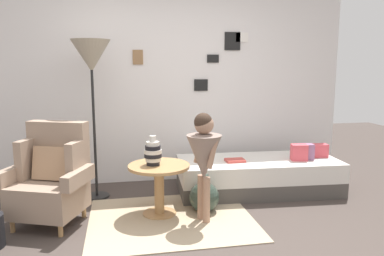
# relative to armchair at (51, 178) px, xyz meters

# --- Properties ---
(ground_plane) EXTENTS (12.00, 12.00, 0.00)m
(ground_plane) POSITION_rel_armchair_xyz_m (1.27, -0.74, -0.44)
(ground_plane) COLOR #423833
(gallery_wall) EXTENTS (4.80, 0.12, 2.60)m
(gallery_wall) POSITION_rel_armchair_xyz_m (1.27, 1.21, 0.86)
(gallery_wall) COLOR silver
(gallery_wall) RESTS_ON ground
(rug) EXTENTS (1.60, 1.35, 0.01)m
(rug) POSITION_rel_armchair_xyz_m (1.14, -0.17, -0.43)
(rug) COLOR tan
(rug) RESTS_ON ground
(armchair) EXTENTS (0.88, 0.78, 0.97)m
(armchair) POSITION_rel_armchair_xyz_m (0.00, 0.00, 0.00)
(armchair) COLOR tan
(armchair) RESTS_ON ground
(daybed) EXTENTS (1.94, 0.91, 0.40)m
(daybed) POSITION_rel_armchair_xyz_m (2.28, 0.47, -0.24)
(daybed) COLOR #4C4742
(daybed) RESTS_ON ground
(pillow_head) EXTENTS (0.22, 0.13, 0.16)m
(pillow_head) POSITION_rel_armchair_xyz_m (3.05, 0.44, 0.04)
(pillow_head) COLOR #D64C56
(pillow_head) RESTS_ON daybed
(pillow_mid) EXTENTS (0.21, 0.15, 0.19)m
(pillow_mid) POSITION_rel_armchair_xyz_m (2.83, 0.36, 0.05)
(pillow_mid) COLOR gray
(pillow_mid) RESTS_ON daybed
(pillow_back) EXTENTS (0.20, 0.15, 0.19)m
(pillow_back) POSITION_rel_armchair_xyz_m (2.74, 0.33, 0.06)
(pillow_back) COLOR #D64C56
(pillow_back) RESTS_ON daybed
(side_table) EXTENTS (0.62, 0.62, 0.53)m
(side_table) POSITION_rel_armchair_xyz_m (1.04, -0.02, -0.06)
(side_table) COLOR tan
(side_table) RESTS_ON ground
(vase_striped) EXTENTS (0.18, 0.18, 0.30)m
(vase_striped) POSITION_rel_armchair_xyz_m (0.98, -0.02, 0.21)
(vase_striped) COLOR black
(vase_striped) RESTS_ON side_table
(floor_lamp) EXTENTS (0.43, 0.43, 1.79)m
(floor_lamp) POSITION_rel_armchair_xyz_m (0.38, 0.64, 1.12)
(floor_lamp) COLOR black
(floor_lamp) RESTS_ON ground
(person_child) EXTENTS (0.34, 0.34, 1.07)m
(person_child) POSITION_rel_armchair_xyz_m (1.44, -0.27, 0.24)
(person_child) COLOR #A37A60
(person_child) RESTS_ON ground
(book_on_daybed) EXTENTS (0.22, 0.16, 0.03)m
(book_on_daybed) POSITION_rel_armchair_xyz_m (1.98, 0.41, -0.02)
(book_on_daybed) COLOR #C44840
(book_on_daybed) RESTS_ON daybed
(demijohn_near) EXTENTS (0.31, 0.31, 0.40)m
(demijohn_near) POSITION_rel_armchair_xyz_m (1.50, -0.04, -0.28)
(demijohn_near) COLOR #2D3D33
(demijohn_near) RESTS_ON ground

